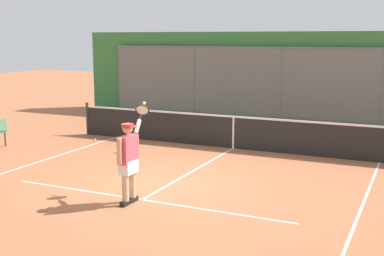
{
  "coord_description": "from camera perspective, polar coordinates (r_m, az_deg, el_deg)",
  "views": [
    {
      "loc": [
        -4.96,
        9.48,
        3.19
      ],
      "look_at": [
        0.05,
        -1.28,
        1.05
      ],
      "focal_mm": 47.12,
      "sensor_mm": 36.0,
      "label": 1
    }
  ],
  "objects": [
    {
      "name": "tennis_player",
      "position": [
        9.76,
        -7.19,
        -3.32
      ],
      "size": [
        0.45,
        1.35,
        1.87
      ],
      "rotation": [
        0.0,
        0.0,
        -1.6
      ],
      "color": "black",
      "rests_on": "ground"
    },
    {
      "name": "court_line_markings",
      "position": [
        9.93,
        -6.58,
        -8.56
      ],
      "size": [
        8.1,
        9.5,
        0.01
      ],
      "color": "white",
      "rests_on": "ground"
    },
    {
      "name": "tennis_net",
      "position": [
        14.64,
        4.71,
        -0.42
      ],
      "size": [
        10.41,
        0.09,
        1.07
      ],
      "color": "#2D2D2D",
      "rests_on": "ground"
    },
    {
      "name": "ground_plane",
      "position": [
        11.16,
        -2.57,
        -6.39
      ],
      "size": [
        60.0,
        60.0,
        0.0
      ],
      "primitive_type": "plane",
      "color": "#A8603D"
    },
    {
      "name": "tennis_ball_near_net",
      "position": [
        16.04,
        -10.93,
        -1.32
      ],
      "size": [
        0.07,
        0.07,
        0.07
      ],
      "primitive_type": "sphere",
      "color": "#D6E042",
      "rests_on": "ground"
    },
    {
      "name": "fence_backdrop",
      "position": [
        19.9,
        10.5,
        5.73
      ],
      "size": [
        17.37,
        1.37,
        3.41
      ],
      "color": "slate",
      "rests_on": "ground"
    },
    {
      "name": "tennis_ball_near_baseline",
      "position": [
        14.23,
        -8.58,
        -2.71
      ],
      "size": [
        0.07,
        0.07,
        0.07
      ],
      "primitive_type": "sphere",
      "color": "#CCDB33",
      "rests_on": "ground"
    }
  ]
}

